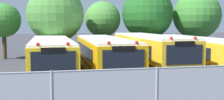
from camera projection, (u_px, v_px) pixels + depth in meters
ground_plane at (126, 73)px, 19.09m from camera, size 160.00×160.00×0.00m
school_bus_0 at (51, 55)px, 17.92m from camera, size 2.79×11.26×2.53m
school_bus_1 at (103, 54)px, 18.51m from camera, size 2.63×11.30×2.56m
school_bus_2 at (148, 51)px, 19.42m from camera, size 2.58×11.03×2.72m
school_bus_3 at (194, 52)px, 20.12m from camera, size 2.84×11.64×2.53m
tree_0 at (4, 21)px, 26.19m from camera, size 3.25×3.25×5.34m
tree_1 at (54, 15)px, 24.60m from camera, size 5.09×5.09×6.79m
tree_2 at (102, 19)px, 28.29m from camera, size 3.69×3.69×5.69m
tree_3 at (147, 14)px, 27.73m from camera, size 5.15×5.15×6.99m
tree_4 at (196, 14)px, 28.79m from camera, size 4.95×4.95×6.72m
chainlink_fence at (203, 95)px, 9.04m from camera, size 16.23×0.07×2.02m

